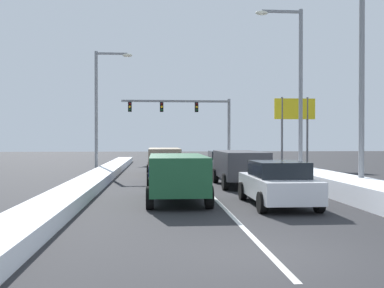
# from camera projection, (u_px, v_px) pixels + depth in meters

# --- Properties ---
(ground_plane) EXTENTS (120.00, 120.00, 0.00)m
(ground_plane) POSITION_uv_depth(u_px,v_px,m) (200.00, 184.00, 22.99)
(ground_plane) COLOR #28282B
(lane_stripe_between_right_lane_and_center_lane) EXTENTS (0.14, 39.08, 0.01)m
(lane_stripe_between_right_lane_and_center_lane) POSITION_uv_depth(u_px,v_px,m) (194.00, 178.00, 26.53)
(lane_stripe_between_right_lane_and_center_lane) COLOR silver
(lane_stripe_between_right_lane_and_center_lane) RESTS_ON ground
(snow_bank_right_shoulder) EXTENTS (1.91, 39.08, 0.72)m
(snow_bank_right_shoulder) POSITION_uv_depth(u_px,v_px,m) (283.00, 171.00, 26.94)
(snow_bank_right_shoulder) COLOR white
(snow_bank_right_shoulder) RESTS_ON ground
(snow_bank_left_shoulder) EXTENTS (1.40, 39.08, 0.45)m
(snow_bank_left_shoulder) POSITION_uv_depth(u_px,v_px,m) (102.00, 174.00, 26.12)
(snow_bank_left_shoulder) COLOR white
(snow_bank_left_shoulder) RESTS_ON ground
(sedan_white_right_lane_nearest) EXTENTS (2.00, 4.50, 1.51)m
(sedan_white_right_lane_nearest) POSITION_uv_depth(u_px,v_px,m) (277.00, 183.00, 15.37)
(sedan_white_right_lane_nearest) COLOR silver
(sedan_white_right_lane_nearest) RESTS_ON ground
(suv_charcoal_right_lane_second) EXTENTS (2.16, 4.90, 1.67)m
(suv_charcoal_right_lane_second) POSITION_uv_depth(u_px,v_px,m) (240.00, 165.00, 21.77)
(suv_charcoal_right_lane_second) COLOR #38383D
(suv_charcoal_right_lane_second) RESTS_ON ground
(sedan_gray_right_lane_third) EXTENTS (2.00, 4.50, 1.51)m
(sedan_gray_right_lane_third) POSITION_uv_depth(u_px,v_px,m) (223.00, 163.00, 28.40)
(sedan_gray_right_lane_third) COLOR slate
(sedan_gray_right_lane_third) RESTS_ON ground
(suv_green_center_lane_nearest) EXTENTS (2.16, 4.90, 1.67)m
(suv_green_center_lane_nearest) POSITION_uv_depth(u_px,v_px,m) (177.00, 174.00, 16.33)
(suv_green_center_lane_nearest) COLOR #1E5633
(suv_green_center_lane_nearest) RESTS_ON ground
(sedan_navy_center_lane_second) EXTENTS (2.00, 4.50, 1.51)m
(sedan_navy_center_lane_second) POSITION_uv_depth(u_px,v_px,m) (167.00, 168.00, 23.15)
(sedan_navy_center_lane_second) COLOR navy
(sedan_navy_center_lane_second) RESTS_ON ground
(suv_tan_center_lane_third) EXTENTS (2.16, 4.90, 1.67)m
(suv_tan_center_lane_third) POSITION_uv_depth(u_px,v_px,m) (164.00, 159.00, 28.99)
(suv_tan_center_lane_third) COLOR #937F60
(suv_tan_center_lane_third) RESTS_ON ground
(traffic_light_gantry) EXTENTS (10.60, 0.47, 6.20)m
(traffic_light_gantry) POSITION_uv_depth(u_px,v_px,m) (191.00, 114.00, 44.27)
(traffic_light_gantry) COLOR slate
(traffic_light_gantry) RESTS_ON ground
(street_lamp_right_near) EXTENTS (2.66, 0.36, 8.90)m
(street_lamp_right_near) POSITION_uv_depth(u_px,v_px,m) (354.00, 63.00, 18.06)
(street_lamp_right_near) COLOR gray
(street_lamp_right_near) RESTS_ON ground
(street_lamp_right_mid) EXTENTS (2.66, 0.36, 9.44)m
(street_lamp_right_mid) POSITION_uv_depth(u_px,v_px,m) (295.00, 80.00, 25.13)
(street_lamp_right_mid) COLOR gray
(street_lamp_right_mid) RESTS_ON ground
(street_lamp_left_mid) EXTENTS (2.66, 0.36, 8.48)m
(street_lamp_left_mid) POSITION_uv_depth(u_px,v_px,m) (101.00, 100.00, 32.21)
(street_lamp_left_mid) COLOR gray
(street_lamp_left_mid) RESTS_ON ground
(roadside_sign_right) EXTENTS (3.20, 0.16, 5.50)m
(roadside_sign_right) POSITION_uv_depth(u_px,v_px,m) (295.00, 116.00, 35.11)
(roadside_sign_right) COLOR #59595B
(roadside_sign_right) RESTS_ON ground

